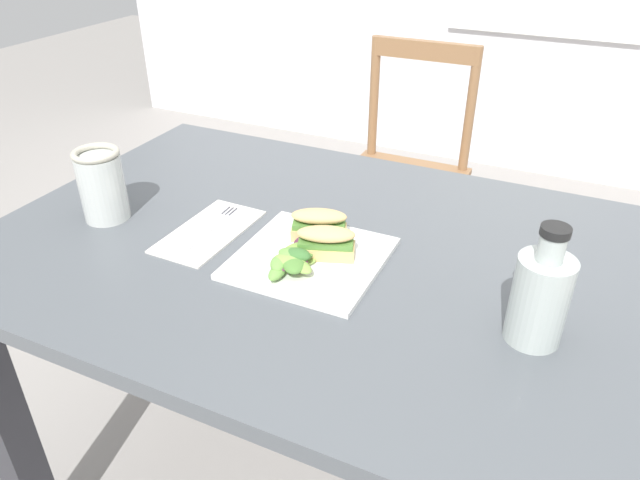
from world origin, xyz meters
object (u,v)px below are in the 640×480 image
Objects in this scene: chair_wooden_far at (403,176)px; mason_jar_iced_tea at (102,188)px; dining_table at (306,300)px; sandwich_half_back at (319,223)px; plate_lunch at (310,258)px; sandwich_half_front at (326,242)px; fork_on_napkin at (214,225)px; bottle_cold_brew at (539,302)px.

chair_wooden_far is 1.14m from mason_jar_iced_tea.
dining_table is 8.22× the size of mason_jar_iced_tea.
sandwich_half_back is 0.77× the size of mason_jar_iced_tea.
mason_jar_iced_tea reaches higher than sandwich_half_back.
mason_jar_iced_tea is at bearing -176.21° from plate_lunch.
sandwich_half_front reaches higher than dining_table.
sandwich_half_back is 0.21m from fork_on_napkin.
plate_lunch is 0.22m from fork_on_napkin.
mason_jar_iced_tea is (-0.42, -0.09, 0.03)m from sandwich_half_back.
fork_on_napkin is at bearing 173.12° from bottle_cold_brew.
plate_lunch is at bearing -153.69° from sandwich_half_front.
mason_jar_iced_tea is (-0.43, -0.03, 0.06)m from plate_lunch.
bottle_cold_brew is (0.52, -1.06, 0.36)m from chair_wooden_far.
bottle_cold_brew reaches higher than sandwich_half_back.
bottle_cold_brew is at bearing -1.35° from mason_jar_iced_tea.
chair_wooden_far is at bearing 74.61° from mason_jar_iced_tea.
fork_on_napkin is at bearing 177.10° from sandwich_half_front.
sandwich_half_front is (0.17, -1.00, 0.33)m from chair_wooden_far.
mason_jar_iced_tea is at bearing -166.08° from fork_on_napkin.
fork_on_napkin is at bearing -168.94° from sandwich_half_back.
chair_wooden_far is 6.14× the size of mason_jar_iced_tea.
mason_jar_iced_tea is at bearing -174.90° from sandwich_half_front.
chair_wooden_far reaches higher than sandwich_half_front.
sandwich_half_back is at bearing 11.06° from fork_on_napkin.
fork_on_napkin is (-0.18, -0.03, 0.14)m from dining_table.
bottle_cold_brew is 1.30× the size of mason_jar_iced_tea.
mason_jar_iced_tea is at bearing -167.47° from sandwich_half_back.
dining_table is 0.45m from mason_jar_iced_tea.
mason_jar_iced_tea reaches higher than plate_lunch.
plate_lunch is at bearing 172.84° from bottle_cold_brew.
plate_lunch is at bearing 3.79° from mason_jar_iced_tea.
sandwich_half_back is 0.59× the size of bottle_cold_brew.
sandwich_half_front is (0.02, 0.01, 0.03)m from plate_lunch.
dining_table is 10.63× the size of sandwich_half_front.
bottle_cold_brew is at bearing -13.83° from dining_table.
sandwich_half_front is 0.59× the size of fork_on_napkin.
dining_table is at bearing -83.79° from chair_wooden_far.
chair_wooden_far is 4.71× the size of bottle_cold_brew.
sandwich_half_front is at bearing -2.90° from fork_on_napkin.
sandwich_half_back reaches higher than dining_table.
sandwich_half_front is at bearing -80.58° from chair_wooden_far.
fork_on_napkin is at bearing -170.27° from dining_table.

